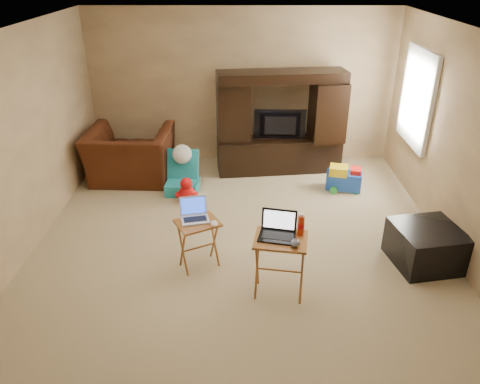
{
  "coord_description": "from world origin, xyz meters",
  "views": [
    {
      "loc": [
        0.04,
        -4.89,
        3.17
      ],
      "look_at": [
        0.0,
        -0.2,
        0.8
      ],
      "focal_mm": 35.0,
      "sensor_mm": 36.0,
      "label": 1
    }
  ],
  "objects_px": {
    "plush_toy": "(187,190)",
    "tray_table_right": "(280,267)",
    "water_bottle": "(301,226)",
    "recliner": "(130,155)",
    "mouse_left": "(214,223)",
    "television": "(280,126)",
    "tray_table_left": "(199,244)",
    "child_rocker": "(182,173)",
    "laptop_left": "(195,211)",
    "entertainment_center": "(280,123)",
    "mouse_right": "(295,243)",
    "ottoman": "(426,246)",
    "push_toy": "(344,178)",
    "laptop_right": "(277,227)"
  },
  "relations": [
    {
      "from": "child_rocker",
      "to": "laptop_left",
      "type": "distance_m",
      "value": 1.92
    },
    {
      "from": "laptop_left",
      "to": "push_toy",
      "type": "bearing_deg",
      "value": 30.12
    },
    {
      "from": "mouse_left",
      "to": "child_rocker",
      "type": "bearing_deg",
      "value": 107.09
    },
    {
      "from": "television",
      "to": "recliner",
      "type": "bearing_deg",
      "value": 8.89
    },
    {
      "from": "ottoman",
      "to": "mouse_left",
      "type": "xyz_separation_m",
      "value": [
        -2.39,
        -0.16,
        0.38
      ]
    },
    {
      "from": "tray_table_left",
      "to": "laptop_left",
      "type": "xyz_separation_m",
      "value": [
        -0.03,
        0.03,
        0.41
      ]
    },
    {
      "from": "ottoman",
      "to": "laptop_left",
      "type": "distance_m",
      "value": 2.65
    },
    {
      "from": "recliner",
      "to": "tray_table_right",
      "type": "distance_m",
      "value": 3.51
    },
    {
      "from": "tray_table_left",
      "to": "mouse_left",
      "type": "xyz_separation_m",
      "value": [
        0.18,
        -0.07,
        0.31
      ]
    },
    {
      "from": "entertainment_center",
      "to": "push_toy",
      "type": "xyz_separation_m",
      "value": [
        0.93,
        -0.73,
        -0.62
      ]
    },
    {
      "from": "tray_table_right",
      "to": "tray_table_left",
      "type": "bearing_deg",
      "value": 159.63
    },
    {
      "from": "recliner",
      "to": "child_rocker",
      "type": "distance_m",
      "value": 0.96
    },
    {
      "from": "tray_table_right",
      "to": "child_rocker",
      "type": "bearing_deg",
      "value": 127.34
    },
    {
      "from": "recliner",
      "to": "plush_toy",
      "type": "height_order",
      "value": "recliner"
    },
    {
      "from": "push_toy",
      "to": "mouse_right",
      "type": "xyz_separation_m",
      "value": [
        -1.01,
        -2.58,
        0.51
      ]
    },
    {
      "from": "ottoman",
      "to": "laptop_left",
      "type": "relative_size",
      "value": 2.33
    },
    {
      "from": "push_toy",
      "to": "laptop_right",
      "type": "height_order",
      "value": "laptop_right"
    },
    {
      "from": "plush_toy",
      "to": "tray_table_left",
      "type": "relative_size",
      "value": 0.65
    },
    {
      "from": "entertainment_center",
      "to": "water_bottle",
      "type": "height_order",
      "value": "entertainment_center"
    },
    {
      "from": "push_toy",
      "to": "ottoman",
      "type": "xyz_separation_m",
      "value": [
        0.57,
        -1.89,
        0.03
      ]
    },
    {
      "from": "tray_table_left",
      "to": "ottoman",
      "type": "bearing_deg",
      "value": -26.69
    },
    {
      "from": "entertainment_center",
      "to": "laptop_left",
      "type": "distance_m",
      "value": 2.9
    },
    {
      "from": "plush_toy",
      "to": "tray_table_right",
      "type": "bearing_deg",
      "value": -60.07
    },
    {
      "from": "television",
      "to": "mouse_right",
      "type": "bearing_deg",
      "value": 88.95
    },
    {
      "from": "television",
      "to": "tray_table_right",
      "type": "bearing_deg",
      "value": 86.54
    },
    {
      "from": "mouse_right",
      "to": "plush_toy",
      "type": "bearing_deg",
      "value": 121.12
    },
    {
      "from": "television",
      "to": "laptop_right",
      "type": "height_order",
      "value": "television"
    },
    {
      "from": "television",
      "to": "water_bottle",
      "type": "xyz_separation_m",
      "value": [
        -0.0,
        -3.07,
        0.0
      ]
    },
    {
      "from": "ottoman",
      "to": "push_toy",
      "type": "bearing_deg",
      "value": 106.77
    },
    {
      "from": "water_bottle",
      "to": "plush_toy",
      "type": "bearing_deg",
      "value": 125.01
    },
    {
      "from": "mouse_right",
      "to": "water_bottle",
      "type": "relative_size",
      "value": 0.66
    },
    {
      "from": "recliner",
      "to": "mouse_left",
      "type": "height_order",
      "value": "recliner"
    },
    {
      "from": "plush_toy",
      "to": "ottoman",
      "type": "bearing_deg",
      "value": -27.14
    },
    {
      "from": "television",
      "to": "recliner",
      "type": "height_order",
      "value": "television"
    },
    {
      "from": "recliner",
      "to": "mouse_right",
      "type": "height_order",
      "value": "recliner"
    },
    {
      "from": "laptop_left",
      "to": "mouse_left",
      "type": "xyz_separation_m",
      "value": [
        0.21,
        -0.1,
        -0.1
      ]
    },
    {
      "from": "entertainment_center",
      "to": "ottoman",
      "type": "distance_m",
      "value": 3.08
    },
    {
      "from": "child_rocker",
      "to": "laptop_left",
      "type": "bearing_deg",
      "value": -74.03
    },
    {
      "from": "plush_toy",
      "to": "mouse_left",
      "type": "relative_size",
      "value": 3.19
    },
    {
      "from": "television",
      "to": "child_rocker",
      "type": "height_order",
      "value": "television"
    },
    {
      "from": "recliner",
      "to": "mouse_right",
      "type": "bearing_deg",
      "value": 129.7
    },
    {
      "from": "water_bottle",
      "to": "entertainment_center",
      "type": "bearing_deg",
      "value": 89.91
    },
    {
      "from": "television",
      "to": "mouse_right",
      "type": "xyz_separation_m",
      "value": [
        -0.07,
        -3.27,
        -0.07
      ]
    },
    {
      "from": "mouse_right",
      "to": "push_toy",
      "type": "bearing_deg",
      "value": 68.63
    },
    {
      "from": "recliner",
      "to": "plush_toy",
      "type": "relative_size",
      "value": 3.37
    },
    {
      "from": "push_toy",
      "to": "tray_table_left",
      "type": "height_order",
      "value": "tray_table_left"
    },
    {
      "from": "tray_table_left",
      "to": "water_bottle",
      "type": "bearing_deg",
      "value": -49.39
    },
    {
      "from": "mouse_left",
      "to": "television",
      "type": "bearing_deg",
      "value": 71.96
    },
    {
      "from": "entertainment_center",
      "to": "mouse_right",
      "type": "xyz_separation_m",
      "value": [
        -0.07,
        -3.31,
        -0.11
      ]
    },
    {
      "from": "recliner",
      "to": "mouse_left",
      "type": "distance_m",
      "value": 2.79
    }
  ]
}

